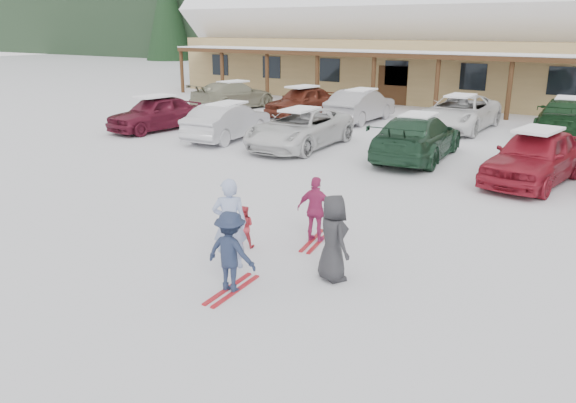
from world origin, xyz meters
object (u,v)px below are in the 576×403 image
Objects in this scene: adult_skier at (230,224)px; parked_car_2 at (300,128)px; toddler_red at (244,227)px; parked_car_8 at (302,101)px; day_lodge at (397,33)px; parked_car_3 at (417,137)px; parked_car_1 at (228,122)px; child_magenta at (316,210)px; bystander_dark at (333,238)px; parked_car_10 at (459,113)px; parked_car_7 at (233,95)px; parked_car_0 at (156,113)px; parked_car_4 at (535,157)px; parked_car_11 at (567,117)px; child_navy at (231,252)px; parked_car_9 at (361,106)px.

adult_skier reaches higher than parked_car_2.
toddler_red is 10.13m from parked_car_2.
parked_car_8 is (-8.51, 15.76, 0.30)m from toddler_red.
parked_car_3 is at bearing -64.46° from day_lodge.
parked_car_3 is at bearing -179.89° from parked_car_1.
parked_car_3 is at bearing -93.88° from child_magenta.
toddler_red is 0.20× the size of parked_car_1.
bystander_dark is at bearing 130.97° from parked_car_1.
bystander_dark is (2.28, -0.35, 0.35)m from toddler_red.
bystander_dark reaches higher than child_magenta.
day_lodge reaches higher than bystander_dark.
child_magenta is at bearing -83.35° from parked_car_10.
parked_car_0 is at bearing 109.57° from parked_car_7.
parked_car_4 reaches higher than toddler_red.
day_lodge is 12.10m from parked_car_8.
adult_skier is at bearing -86.35° from parked_car_10.
parked_car_0 is 3.97m from parked_car_1.
child_magenta is 16.28m from parked_car_11.
parked_car_8 is 0.80× the size of parked_car_10.
bystander_dark reaches higher than parked_car_8.
parked_car_2 is at bearing 1.96° from parked_car_3.
child_navy is 22.53m from parked_car_7.
parked_car_0 is 15.58m from parked_car_4.
parked_car_10 is (11.01, 7.46, 0.01)m from parked_car_0.
parked_car_9 is at bearing -101.69° from toddler_red.
parked_car_9 is at bearing -55.25° from parked_car_3.
parked_car_11 is (4.17, 1.00, 0.03)m from parked_car_10.
parked_car_8 is (-10.79, 16.11, -0.05)m from bystander_dark.
parked_car_1 is 0.96× the size of parked_car_4.
adult_skier is 0.40× the size of parked_car_8.
adult_skier is 21.52m from parked_car_7.
parked_car_8 is (3.12, 7.05, -0.01)m from parked_car_0.
toddler_red is 0.17× the size of parked_car_2.
parked_car_3 is at bearing -123.56° from adult_skier.
day_lodge is 18.90m from parked_car_1.
day_lodge is at bearing -76.45° from child_navy.
parked_car_10 is (4.62, 0.34, -0.00)m from parked_car_9.
parked_car_4 is at bearing -21.17° from parked_car_8.
child_navy is 10.73m from parked_car_4.
parked_car_10 is at bearing -117.82° from toddler_red.
bystander_dark reaches higher than parked_car_7.
parked_car_3 is at bearing 59.83° from parked_car_11.
toddler_red is 9.49m from parked_car_4.
parked_car_0 is 0.81× the size of parked_car_11.
parked_car_9 is (-0.82, 6.72, 0.04)m from parked_car_2.
parked_car_1 is (-8.08, 9.76, -0.14)m from adult_skier.
toddler_red is 0.56× the size of bystander_dark.
parked_car_7 is 16.65m from parked_car_11.
parked_car_10 is at bearing -122.55° from adult_skier.
day_lodge is at bearing -69.98° from parked_car_3.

